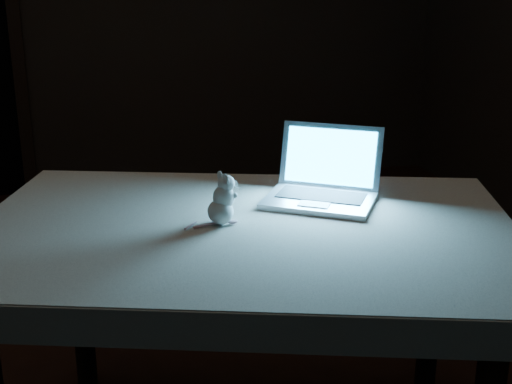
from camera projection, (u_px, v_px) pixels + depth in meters
name	position (u px, v px, depth m)	size (l,w,h in m)	color
table	(245.00, 348.00, 2.02)	(1.42, 0.91, 0.76)	black
tablecloth	(242.00, 234.00, 1.96)	(1.51, 1.00, 0.09)	beige
laptop	(320.00, 169.00, 2.04)	(0.32, 0.28, 0.22)	#B3B2B7
plush_mouse	(220.00, 199.00, 1.89)	(0.11, 0.11, 0.15)	silver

